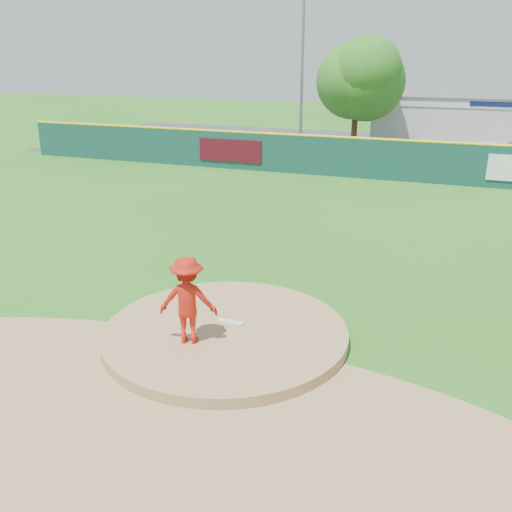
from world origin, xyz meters
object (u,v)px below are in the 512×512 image
(van, at_px, (501,155))
(playground_slide, at_px, (149,138))
(pitcher, at_px, (188,300))
(pool_building_grp, at_px, (492,120))
(light_pole_left, at_px, (302,51))
(deciduous_tree, at_px, (357,78))

(van, bearing_deg, playground_slide, 108.65)
(pitcher, height_order, pool_building_grp, pool_building_grp)
(pool_building_grp, xyz_separation_m, light_pole_left, (-12.00, -4.99, 4.39))
(pool_building_grp, relative_size, deciduous_tree, 2.07)
(light_pole_left, bearing_deg, playground_slide, -151.99)
(playground_slide, xyz_separation_m, light_pole_left, (8.86, 4.71, 5.33))
(playground_slide, xyz_separation_m, deciduous_tree, (12.86, 2.71, 3.83))
(playground_slide, distance_m, light_pole_left, 11.36)
(pitcher, xyz_separation_m, van, (6.95, 23.98, -0.46))
(pool_building_grp, bearing_deg, van, -87.10)
(pool_building_grp, height_order, playground_slide, pool_building_grp)
(pitcher, height_order, playground_slide, pitcher)
(deciduous_tree, bearing_deg, playground_slide, -168.09)
(van, relative_size, playground_slide, 2.03)
(deciduous_tree, relative_size, light_pole_left, 0.67)
(pool_building_grp, distance_m, light_pole_left, 13.72)
(van, distance_m, light_pole_left, 14.05)
(pool_building_grp, bearing_deg, playground_slide, -155.04)
(van, height_order, playground_slide, van)
(pitcher, xyz_separation_m, light_pole_left, (-5.50, 27.78, 4.85))
(pitcher, distance_m, light_pole_left, 28.73)
(pool_building_grp, relative_size, light_pole_left, 1.38)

